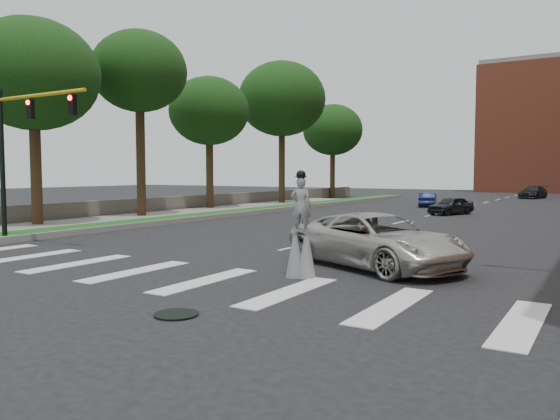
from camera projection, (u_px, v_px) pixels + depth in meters
The scene contains 17 objects.
ground_plane at pixel (143, 282), 14.22m from camera, with size 160.00×160.00×0.00m, color black.
grass_median at pixel (238, 212), 37.21m from camera, with size 2.00×60.00×0.25m, color #164E1A.
median_curb at pixel (251, 213), 36.66m from camera, with size 0.20×60.00×0.28m, color gray.
sidewalk_left at pixel (88, 222), 30.30m from camera, with size 4.00×60.00×0.18m, color slate.
stone_wall at pixel (195, 202), 41.76m from camera, with size 0.50×56.00×1.10m, color #5B554E.
manhole at pixel (176, 314), 10.95m from camera, with size 0.90×0.90×0.04m, color black.
traffic_signal at pixel (19, 140), 21.60m from camera, with size 5.30×0.23×6.20m.
stilt_performer at pixel (301, 237), 14.82m from camera, with size 0.83×0.60×2.93m.
suv_crossing at pixel (377, 241), 16.39m from camera, with size 2.71×5.89×1.64m, color beige.
car_near at pixel (451, 206), 36.79m from camera, with size 1.44×3.59×1.22m, color black.
car_mid at pixel (428, 200), 45.25m from camera, with size 1.25×3.58×1.18m, color #151E4A.
car_far at pixel (533, 192), 59.21m from camera, with size 1.91×4.70×1.36m, color black.
tree_1 at pixel (33, 75), 27.82m from camera, with size 6.70×6.70×10.70m.
tree_2 at pixel (139, 72), 33.38m from camera, with size 5.84×5.84×11.52m.
tree_3 at pixel (209, 112), 41.06m from camera, with size 6.05×6.05×10.04m.
tree_4 at pixel (282, 99), 47.94m from camera, with size 7.71×7.71×12.57m.
tree_5 at pixel (333, 130), 60.18m from camera, with size 6.61×6.61×10.32m.
Camera 1 is at (10.43, -10.07, 2.88)m, focal length 35.00 mm.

